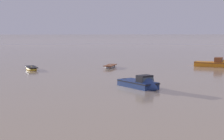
{
  "coord_description": "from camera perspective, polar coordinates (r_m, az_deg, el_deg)",
  "views": [
    {
      "loc": [
        2.82,
        -5.71,
        6.61
      ],
      "look_at": [
        5.78,
        47.04,
        0.57
      ],
      "focal_mm": 58.43,
      "sensor_mm": 36.0,
      "label": 1
    }
  ],
  "objects": [
    {
      "name": "motorboat_moored_1",
      "position": [
        40.56,
        4.85,
        -2.4
      ],
      "size": [
        4.86,
        6.08,
        2.24
      ],
      "rotation": [
        0.0,
        0.0,
        5.27
      ],
      "color": "navy",
      "rests_on": "ground"
    },
    {
      "name": "rowboat_moored_0",
      "position": [
        59.98,
        -12.48,
        0.22
      ],
      "size": [
        2.89,
        4.73,
        0.71
      ],
      "rotation": [
        0.0,
        0.0,
        5.04
      ],
      "color": "gold",
      "rests_on": "ground"
    },
    {
      "name": "motorboat_moored_3",
      "position": [
        65.88,
        16.06,
        0.83
      ],
      "size": [
        6.76,
        4.8,
        2.45
      ],
      "rotation": [
        0.0,
        0.0,
        5.83
      ],
      "color": "orange",
      "rests_on": "ground"
    },
    {
      "name": "rowboat_moored_3",
      "position": [
        61.64,
        -0.29,
        0.53
      ],
      "size": [
        2.7,
        4.43,
        0.66
      ],
      "rotation": [
        0.0,
        0.0,
        1.25
      ],
      "color": "gray",
      "rests_on": "ground"
    }
  ]
}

